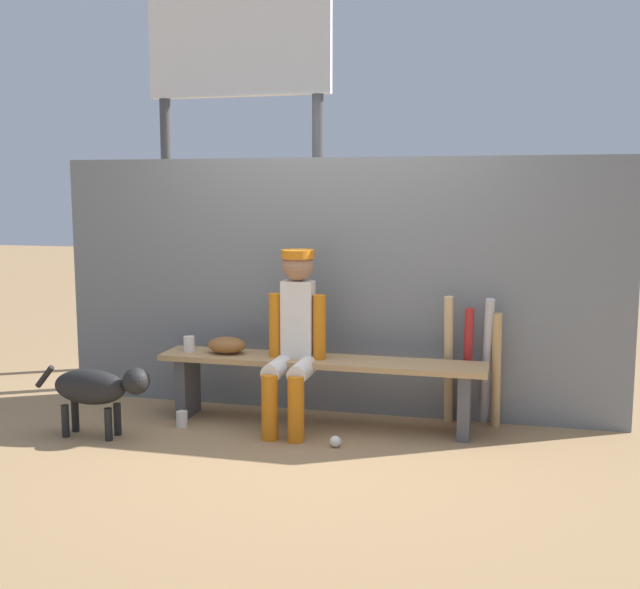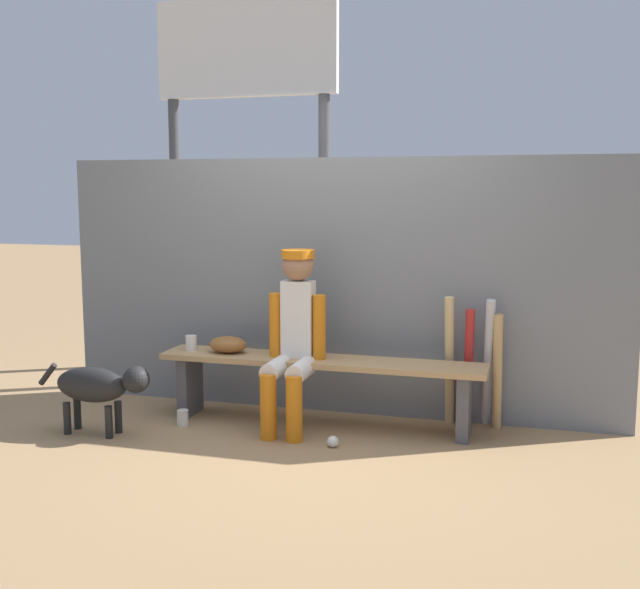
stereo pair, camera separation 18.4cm
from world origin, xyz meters
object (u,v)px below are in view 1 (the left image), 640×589
Objects in this scene: bat_wood_tan at (496,370)px; scoreboard at (245,97)px; baseball_glove at (227,345)px; cup_on_ground at (182,419)px; bat_aluminum_silver at (487,362)px; cup_on_bench at (189,344)px; dog at (98,388)px; dugout_bench at (320,374)px; baseball at (335,441)px; bat_aluminum_red at (467,367)px; player_seated at (294,333)px; bat_wood_natural at (449,360)px.

scoreboard is at bearing 151.08° from bat_wood_tan.
baseball_glove is 0.08× the size of scoreboard.
bat_wood_tan is 2.22m from cup_on_ground.
bat_aluminum_silver reaches higher than bat_wood_tan.
bat_wood_tan is 2.20m from cup_on_bench.
dog is (-0.69, -0.60, -0.21)m from baseball_glove.
dog is at bearing -156.47° from dugout_bench.
scoreboard is at bearing 123.41° from baseball.
dugout_bench is 20.90× the size of cup_on_bench.
bat_aluminum_red is at bearing 40.51° from baseball.
bat_aluminum_red is 0.23× the size of scoreboard.
dog reaches higher than baseball.
player_seated is at bearing 21.88° from dog.
baseball is at bearing -146.08° from bat_wood_tan.
cup_on_bench is (-0.29, -0.00, -0.00)m from baseball_glove.
cup_on_bench is at bearing -173.52° from bat_wood_tan.
bat_wood_natural is at bearing 7.96° from cup_on_bench.
bat_wood_natural is at bearing 16.24° from cup_on_ground.
baseball is at bearing -142.69° from bat_aluminum_silver.
baseball is at bearing -19.37° from cup_on_bench.
player_seated is 0.80m from baseball.
bat_wood_tan is 2.71m from dog.
dugout_bench is at bearing 34.90° from player_seated.
player_seated is 11.28× the size of cup_on_ground.
baseball is (-0.66, -0.68, -0.42)m from bat_wood_natural.
bat_aluminum_silver reaches higher than baseball.
player_seated is 4.43× the size of baseball_glove.
bat_wood_tan is 7.40× the size of cup_on_bench.
bat_wood_natural reaches higher than cup_on_bench.
bat_aluminum_silver is at bearing 5.83° from bat_wood_natural.
bat_wood_tan is (1.20, 0.24, 0.04)m from dugout_bench.
bat_wood_natural is 2.41m from dog.
baseball_glove is at bearing 180.00° from dugout_bench.
baseball is 0.67× the size of cup_on_bench.
player_seated is 1.43m from bat_wood_tan.
scoreboard is (-2.25, 1.24, 2.05)m from bat_wood_tan.
cup_on_ground is 0.03× the size of scoreboard.
bat_wood_natural is 12.47× the size of baseball.
bat_aluminum_silver is 1.09× the size of dog.
bat_wood_tan is at bearing -3.18° from bat_aluminum_red.
player_seated is 1.47× the size of dog.
bat_wood_natural is 1.10× the size of bat_aluminum_red.
dog is at bearing -158.12° from player_seated.
baseball_glove is 0.94m from dog.
cup_on_ground reaches higher than baseball.
scoreboard is at bearing 92.66° from cup_on_bench.
player_seated reaches higher than cup_on_bench.
bat_wood_natural reaches higher than bat_wood_tan.
dog is (-1.22, -0.49, -0.34)m from player_seated.
cup_on_ground is 1.00× the size of cup_on_bench.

